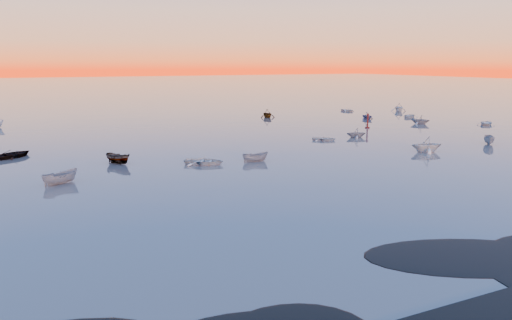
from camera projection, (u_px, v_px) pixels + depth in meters
ground at (125, 112)px, 117.42m from camera, size 600.00×600.00×0.00m
mud_lobes at (494, 269)px, 28.44m from camera, size 140.00×6.00×0.07m
moored_fleet at (189, 140)px, 76.01m from camera, size 124.00×58.00×1.20m
boat_near_left at (204, 164)px, 57.77m from camera, size 4.15×4.80×1.13m
boat_near_center at (61, 184)px, 48.54m from camera, size 2.79×3.97×1.27m
channel_marker at (368, 122)px, 89.28m from camera, size 0.81×0.81×2.88m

